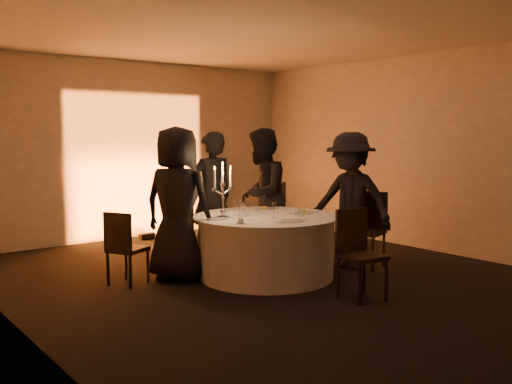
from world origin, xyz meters
TOP-DOWN VIEW (x-y plane):
  - floor at (0.00, 0.00)m, footprint 7.00×7.00m
  - ceiling at (0.00, 0.00)m, footprint 7.00×7.00m
  - wall_back at (0.00, 3.50)m, footprint 7.00×0.00m
  - wall_left at (-3.00, 0.00)m, footprint 0.00×7.00m
  - wall_right at (3.00, 0.00)m, footprint 0.00×7.00m
  - uplighter_fixture at (0.00, 3.20)m, footprint 0.25×0.12m
  - banquet_table at (0.00, 0.00)m, footprint 1.80×1.80m
  - chair_left at (-1.58, 0.70)m, footprint 0.51×0.51m
  - chair_back_left at (-0.53, 1.26)m, footprint 0.54×0.54m
  - chair_back_right at (1.14, 1.20)m, footprint 0.64×0.64m
  - chair_right at (1.42, -0.42)m, footprint 0.56×0.56m
  - chair_front at (0.23, -1.31)m, footprint 0.48×0.48m
  - guest_left at (-0.95, 0.53)m, footprint 0.96×1.09m
  - guest_back_left at (-0.05, 1.14)m, footprint 0.68×0.46m
  - guest_back_right at (0.60, 0.85)m, footprint 1.14×1.10m
  - guest_right at (1.17, -0.33)m, footprint 0.96×1.31m
  - plate_left at (-0.62, 0.15)m, footprint 0.36×0.27m
  - plate_back_left at (-0.03, 0.63)m, footprint 0.36×0.29m
  - plate_back_right at (0.32, 0.43)m, footprint 0.35×0.28m
  - plate_right at (0.50, -0.15)m, footprint 0.36×0.24m
  - plate_front at (-0.06, -0.54)m, footprint 0.36×0.27m
  - coffee_cup at (-0.61, -0.30)m, footprint 0.11×0.11m
  - candelabra at (-0.52, 0.18)m, footprint 0.29×0.14m
  - wine_glass_a at (-0.04, -0.20)m, footprint 0.07×0.07m
  - wine_glass_b at (-0.30, 0.15)m, footprint 0.07×0.07m
  - wine_glass_c at (-0.26, 0.05)m, footprint 0.07×0.07m
  - wine_glass_d at (-0.36, -0.13)m, footprint 0.07×0.07m
  - wine_glass_e at (0.27, 0.39)m, footprint 0.07×0.07m
  - wine_glass_f at (-0.27, 0.28)m, footprint 0.07×0.07m
  - tumbler_a at (0.30, -0.32)m, footprint 0.07×0.07m
  - tumbler_b at (-0.08, 0.39)m, footprint 0.07×0.07m

SIDE VIEW (x-z plane):
  - floor at x=0.00m, z-range 0.00..0.00m
  - uplighter_fixture at x=0.00m, z-range 0.00..0.10m
  - banquet_table at x=0.00m, z-range 0.00..0.77m
  - chair_left at x=-1.58m, z-range 0.05..0.93m
  - chair_back_left at x=-0.53m, z-range 0.06..1.01m
  - chair_front at x=0.23m, z-range 0.06..1.03m
  - chair_right at x=1.42m, z-range 0.07..1.07m
  - chair_back_right at x=1.14m, z-range 0.07..1.11m
  - plate_front at x=-0.06m, z-range 0.77..0.78m
  - plate_left at x=-0.62m, z-range 0.77..0.78m
  - plate_back_left at x=-0.03m, z-range 0.77..0.78m
  - plate_back_right at x=0.32m, z-range 0.75..0.83m
  - plate_right at x=0.50m, z-range 0.75..0.83m
  - coffee_cup at x=-0.61m, z-range 0.77..0.83m
  - tumbler_a at x=0.30m, z-range 0.77..0.86m
  - tumbler_b at x=-0.08m, z-range 0.77..0.86m
  - guest_right at x=1.17m, z-range 0.00..1.81m
  - guest_back_left at x=-0.05m, z-range 0.00..1.81m
  - wine_glass_a at x=-0.04m, z-range 0.81..1.00m
  - wine_glass_b at x=-0.30m, z-range 0.81..1.00m
  - wine_glass_c at x=-0.26m, z-range 0.81..1.00m
  - wine_glass_d at x=-0.36m, z-range 0.81..1.00m
  - wine_glass_e at x=0.27m, z-range 0.81..1.00m
  - wine_glass_f at x=-0.27m, z-range 0.81..1.00m
  - guest_back_right at x=0.60m, z-range 0.00..1.86m
  - guest_left at x=-0.95m, z-range 0.00..1.87m
  - candelabra at x=-0.52m, z-range 0.67..1.35m
  - wall_back at x=0.00m, z-range -2.00..5.00m
  - wall_left at x=-3.00m, z-range -2.00..5.00m
  - wall_right at x=3.00m, z-range -2.00..5.00m
  - ceiling at x=0.00m, z-range 3.00..3.00m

